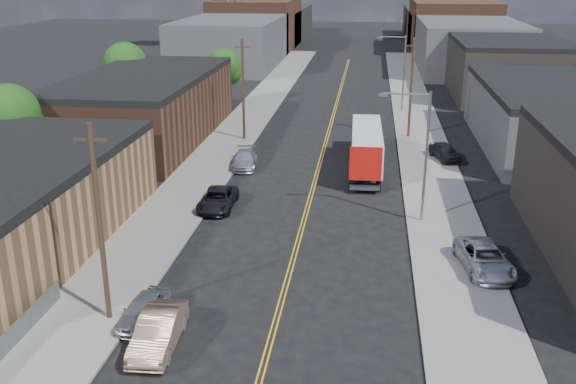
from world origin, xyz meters
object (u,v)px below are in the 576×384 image
(car_right_lot_c, at_px, (445,151))
(car_left_a, at_px, (144,310))
(semi_truck, at_px, (367,143))
(car_left_d, at_px, (245,160))
(car_right_lot_a, at_px, (485,258))
(car_left_b, at_px, (158,331))
(car_left_c, at_px, (218,199))

(car_right_lot_c, bearing_deg, car_left_a, -137.01)
(semi_truck, relative_size, car_left_a, 3.57)
(car_left_a, height_order, car_left_d, car_left_d)
(car_right_lot_a, distance_m, car_right_lot_c, 22.37)
(car_left_d, height_order, car_right_lot_a, car_right_lot_a)
(car_left_b, xyz_separation_m, car_right_lot_c, (16.00, 32.03, 0.07))
(car_left_a, xyz_separation_m, car_right_lot_a, (17.40, 7.66, 0.20))
(car_left_a, xyz_separation_m, car_right_lot_c, (17.40, 30.03, 0.20))
(car_left_b, distance_m, car_left_c, 17.85)
(car_left_a, bearing_deg, car_right_lot_c, 65.86)
(car_left_d, relative_size, car_right_lot_c, 1.12)
(car_left_a, xyz_separation_m, car_left_c, (0.00, 15.79, 0.01))
(car_left_c, relative_size, car_right_lot_c, 1.16)
(car_left_b, bearing_deg, car_right_lot_c, 61.03)
(car_left_c, distance_m, car_left_d, 10.06)
(semi_truck, distance_m, car_left_a, 29.23)
(car_left_b, distance_m, car_right_lot_a, 18.69)
(car_left_a, distance_m, car_right_lot_c, 34.71)
(car_left_d, bearing_deg, car_left_c, -96.41)
(car_left_c, bearing_deg, car_right_lot_a, -25.77)
(car_right_lot_a, bearing_deg, car_left_b, -157.64)
(semi_truck, height_order, car_right_lot_c, semi_truck)
(car_left_b, relative_size, car_left_d, 1.02)
(semi_truck, xyz_separation_m, car_right_lot_c, (6.95, 2.77, -1.25))
(car_left_d, bearing_deg, car_right_lot_a, -52.68)
(semi_truck, relative_size, car_right_lot_c, 3.34)
(semi_truck, distance_m, car_left_d, 10.64)
(car_left_d, distance_m, car_right_lot_a, 25.17)
(car_right_lot_a, xyz_separation_m, car_right_lot_c, (0.00, 22.37, -0.01))
(car_left_a, bearing_deg, car_right_lot_a, 29.72)
(car_left_b, xyz_separation_m, car_left_c, (-1.40, 17.79, -0.11))
(car_left_a, distance_m, car_left_d, 25.86)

